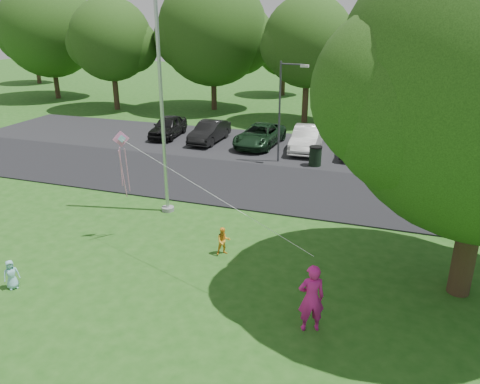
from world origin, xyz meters
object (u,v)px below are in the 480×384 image
(woman, at_px, (311,298))
(kite, at_px, (127,155))
(child_blue, at_px, (11,275))
(street_lamp, at_px, (284,104))
(trash_can, at_px, (315,157))
(flagpole, at_px, (162,108))
(child_yellow, at_px, (223,241))

(woman, height_order, kite, kite)
(woman, height_order, child_blue, woman)
(street_lamp, relative_size, trash_can, 4.87)
(flagpole, xyz_separation_m, child_blue, (-1.64, -6.58, -3.72))
(flagpole, distance_m, trash_can, 9.65)
(kite, bearing_deg, trash_can, 26.01)
(street_lamp, bearing_deg, child_yellow, -81.62)
(flagpole, bearing_deg, street_lamp, 70.39)
(trash_can, bearing_deg, street_lamp, 176.99)
(woman, xyz_separation_m, child_yellow, (-3.46, 2.98, -0.44))
(street_lamp, distance_m, trash_can, 3.17)
(flagpole, height_order, street_lamp, flagpole)
(kite, bearing_deg, flagpole, 51.09)
(child_yellow, bearing_deg, flagpole, 107.12)
(street_lamp, xyz_separation_m, trash_can, (1.79, -0.09, -2.61))
(woman, bearing_deg, child_blue, -17.87)
(child_yellow, xyz_separation_m, child_blue, (-5.06, -3.90, -0.03))
(street_lamp, bearing_deg, child_blue, -102.26)
(street_lamp, height_order, trash_can, street_lamp)
(woman, distance_m, kite, 7.72)
(street_lamp, xyz_separation_m, child_yellow, (0.65, -10.46, -2.68))
(street_lamp, bearing_deg, woman, -68.17)
(woman, xyz_separation_m, kite, (-6.80, 2.92, 2.21))
(street_lamp, height_order, woman, street_lamp)
(flagpole, height_order, child_blue, flagpole)
(street_lamp, height_order, child_yellow, street_lamp)
(trash_can, xyz_separation_m, kite, (-4.48, -10.42, 2.59))
(child_yellow, bearing_deg, woman, -75.62)
(street_lamp, height_order, kite, street_lamp)
(street_lamp, relative_size, child_blue, 5.86)
(trash_can, xyz_separation_m, woman, (2.32, -13.34, 0.38))
(child_yellow, height_order, kite, kite)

